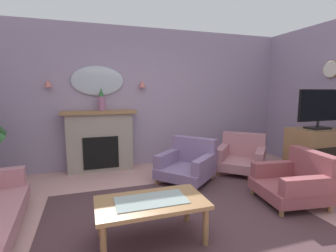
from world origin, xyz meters
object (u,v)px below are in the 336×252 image
Objects in this scene: coffee_table at (151,206)px; fireplace at (100,141)px; armchair_beside_couch at (188,163)px; tv_flatscreen at (319,108)px; wall_mirror at (98,81)px; armchair_in_corner at (296,181)px; tv_cabinet at (314,155)px; wall_sconce_left at (48,83)px; mantel_vase_centre at (102,101)px; armchair_by_coffee_table at (241,156)px; wall_clock at (331,69)px; wall_sconce_right at (142,84)px.

fireplace is at bearing 97.90° from coffee_table.
armchair_beside_couch reaches higher than coffee_table.
wall_mirror is at bearing 151.53° from tv_flatscreen.
armchair_in_corner is 1.02× the size of tv_cabinet.
wall_mirror is 0.85m from wall_sconce_left.
tv_flatscreen is (4.26, -1.80, -0.41)m from wall_sconce_left.
armchair_by_coffee_table is at bearing -19.56° from mantel_vase_centre.
wall_sconce_left is at bearing 172.41° from mantel_vase_centre.
armchair_beside_couch is at bearing -36.45° from fireplace.
wall_sconce_left is 0.45× the size of wall_clock.
armchair_by_coffee_table is (2.52, -1.05, -1.40)m from wall_mirror.
wall_sconce_right is 3.44m from wall_clock.
wall_mirror is 6.86× the size of wall_sconce_right.
fireplace is 1.48× the size of armchair_in_corner.
wall_sconce_right is 0.16× the size of tv_cabinet.
coffee_table is (0.30, -2.49, -0.96)m from mantel_vase_centre.
wall_sconce_left is at bearing 180.00° from wall_sconce_right.
wall_clock is 0.37× the size of tv_flatscreen.
coffee_table is 3.28m from tv_flatscreen.
coffee_table is 1.31× the size of tv_flatscreen.
mantel_vase_centre is 3.85m from tv_cabinet.
tv_flatscreen is (-0.00, -0.02, 0.80)m from tv_cabinet.
wall_mirror is 3.10× the size of wall_clock.
coffee_table is at bearing -65.33° from wall_sconce_left.
armchair_in_corner is (2.46, -2.26, -0.27)m from fireplace.
wall_mirror is 0.87× the size of coffee_table.
fireplace is 1.19× the size of armchair_beside_couch.
wall_sconce_right is at bearing 0.00° from wall_sconce_left.
coffee_table is at bearing -124.45° from armchair_beside_couch.
mantel_vase_centre reaches higher than armchair_in_corner.
wall_sconce_right is 3.35m from tv_cabinet.
tv_flatscreen is at bearing -26.60° from fireplace.
armchair_beside_couch is at bearing 170.61° from wall_clock.
wall_clock is at bearing 27.79° from tv_flatscreen.
mantel_vase_centre is 0.96m from wall_sconce_left.
mantel_vase_centre reaches higher than tv_cabinet.
armchair_by_coffee_table is at bearing 36.65° from coffee_table.
tv_cabinet is (3.36, -1.66, -0.89)m from mantel_vase_centre.
fireplace is 3.35m from armchair_in_corner.
wall_mirror reaches higher than tv_flatscreen.
wall_clock is 0.87m from tv_flatscreen.
wall_sconce_right is 0.17× the size of tv_flatscreen.
wall_mirror is 4.07m from tv_cabinet.
mantel_vase_centre reaches higher than fireplace.
fireplace is at bearing 160.23° from armchair_by_coffee_table.
wall_sconce_right is at bearing 145.22° from tv_cabinet.
wall_sconce_right is 0.45× the size of wall_clock.
wall_clock is 0.27× the size of armchair_by_coffee_table.
wall_clock is 2.31m from armchair_in_corner.
wall_sconce_right is (0.80, 0.12, 0.31)m from mantel_vase_centre.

